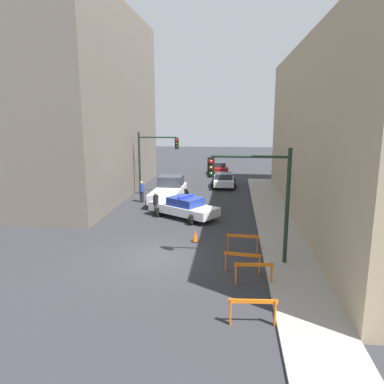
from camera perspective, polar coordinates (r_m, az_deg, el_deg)
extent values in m
plane|color=#2D2D33|center=(18.17, -5.24, -10.00)|extent=(120.00, 120.00, 0.00)
cube|color=#9E998E|center=(18.02, 14.79, -10.35)|extent=(2.40, 44.00, 0.12)
cube|color=#6B6056|center=(34.21, -21.10, 12.48)|extent=(14.00, 20.00, 15.10)
cylinder|color=black|center=(17.07, 14.31, -2.18)|extent=(0.18, 0.18, 5.20)
cylinder|color=black|center=(16.53, 8.84, 5.35)|extent=(3.40, 0.12, 0.12)
cube|color=black|center=(16.60, 2.90, 3.77)|extent=(0.30, 0.22, 0.90)
sphere|color=red|center=(16.42, 2.88, 4.63)|extent=(0.18, 0.18, 0.18)
sphere|color=#4C3D0C|center=(16.46, 2.87, 3.70)|extent=(0.18, 0.18, 0.18)
sphere|color=#0C4219|center=(16.50, 2.86, 2.77)|extent=(0.18, 0.18, 0.18)
cylinder|color=black|center=(32.00, -8.00, 4.35)|extent=(0.18, 0.18, 5.20)
cylinder|color=black|center=(31.43, -5.26, 8.31)|extent=(3.20, 0.12, 0.12)
cube|color=black|center=(31.19, -2.34, 7.40)|extent=(0.30, 0.22, 0.90)
sphere|color=red|center=(31.02, -2.38, 7.87)|extent=(0.18, 0.18, 0.18)
sphere|color=#4C3D0C|center=(31.04, -2.38, 7.38)|extent=(0.18, 0.18, 0.18)
sphere|color=#0C4219|center=(31.06, -2.37, 6.88)|extent=(0.18, 0.18, 0.18)
cube|color=white|center=(24.61, -1.32, -2.57)|extent=(4.95, 4.10, 0.55)
cube|color=navy|center=(24.37, -0.99, -1.42)|extent=(2.54, 2.44, 0.52)
cylinder|color=black|center=(25.03, -5.13, -3.02)|extent=(0.54, 0.67, 0.66)
cylinder|color=black|center=(26.23, -2.53, -2.28)|extent=(0.54, 0.67, 0.66)
cylinder|color=black|center=(23.16, 0.07, -4.21)|extent=(0.54, 0.67, 0.66)
cylinder|color=black|center=(24.45, 2.59, -3.34)|extent=(0.54, 0.67, 0.66)
cube|color=#2633BF|center=(24.29, -0.99, -0.69)|extent=(0.92, 1.27, 0.12)
cube|color=silver|center=(28.80, -3.65, -0.14)|extent=(2.19, 5.47, 0.70)
cube|color=#2D333D|center=(29.69, -3.23, 1.71)|extent=(1.90, 1.79, 0.80)
cylinder|color=black|center=(30.67, -4.67, -0.08)|extent=(0.81, 0.29, 0.80)
cylinder|color=black|center=(30.31, -1.28, -0.18)|extent=(0.81, 0.29, 0.80)
cylinder|color=black|center=(27.50, -6.24, -1.52)|extent=(0.81, 0.29, 0.80)
cylinder|color=black|center=(27.10, -2.47, -1.66)|extent=(0.81, 0.29, 0.80)
cube|color=silver|center=(35.06, 4.85, 1.73)|extent=(1.92, 4.35, 0.52)
cube|color=#232833|center=(34.81, 4.86, 2.48)|extent=(1.64, 1.85, 0.48)
cylinder|color=black|center=(36.43, 3.53, 1.72)|extent=(0.63, 0.24, 0.62)
cylinder|color=black|center=(36.43, 6.14, 1.67)|extent=(0.63, 0.24, 0.62)
cylinder|color=black|center=(33.81, 3.44, 0.91)|extent=(0.63, 0.24, 0.62)
cylinder|color=black|center=(33.81, 6.24, 0.87)|extent=(0.63, 0.24, 0.62)
cube|color=maroon|center=(42.94, 4.06, 3.63)|extent=(1.95, 4.36, 0.52)
cube|color=#232833|center=(42.70, 4.07, 4.26)|extent=(1.65, 1.86, 0.48)
cylinder|color=black|center=(44.31, 2.99, 3.56)|extent=(0.63, 0.24, 0.62)
cylinder|color=black|center=(44.30, 5.14, 3.53)|extent=(0.63, 0.24, 0.62)
cylinder|color=black|center=(41.68, 2.90, 3.03)|extent=(0.63, 0.24, 0.62)
cylinder|color=black|center=(41.67, 5.18, 2.99)|extent=(0.63, 0.24, 0.62)
cylinder|color=#474C66|center=(25.12, -5.50, -2.78)|extent=(0.39, 0.39, 0.82)
cylinder|color=black|center=(24.95, -5.54, -1.18)|extent=(0.50, 0.50, 0.62)
sphere|color=tan|center=(24.86, -5.55, -0.24)|extent=(0.31, 0.31, 0.22)
cylinder|color=black|center=(29.16, -7.65, -0.76)|extent=(0.29, 0.29, 0.82)
cylinder|color=navy|center=(29.01, -7.69, 0.63)|extent=(0.38, 0.38, 0.62)
sphere|color=tan|center=(28.93, -7.71, 1.44)|extent=(0.23, 0.23, 0.22)
cube|color=orange|center=(12.72, 9.30, -16.12)|extent=(1.60, 0.16, 0.14)
cube|color=orange|center=(12.83, 5.89, -17.67)|extent=(0.06, 0.16, 0.90)
cube|color=orange|center=(13.00, 12.54, -17.49)|extent=(0.06, 0.16, 0.90)
cube|color=orange|center=(15.45, 9.43, -10.87)|extent=(1.60, 0.21, 0.14)
cube|color=orange|center=(15.51, 6.69, -12.22)|extent=(0.07, 0.16, 0.90)
cube|color=orange|center=(15.72, 12.03, -12.07)|extent=(0.07, 0.16, 0.90)
cube|color=orange|center=(16.40, 7.71, -9.43)|extent=(1.59, 0.26, 0.14)
cube|color=orange|center=(16.62, 5.16, -10.48)|extent=(0.07, 0.17, 0.90)
cube|color=orange|center=(16.49, 10.20, -10.81)|extent=(0.07, 0.17, 0.90)
cube|color=orange|center=(18.73, 7.74, -6.67)|extent=(1.60, 0.14, 0.14)
cube|color=orange|center=(18.89, 5.50, -7.68)|extent=(0.06, 0.16, 0.90)
cube|color=orange|center=(18.85, 9.91, -7.85)|extent=(0.06, 0.16, 0.90)
cube|color=black|center=(20.27, 0.48, -7.53)|extent=(0.36, 0.36, 0.04)
cone|color=#F2600C|center=(20.16, 0.48, -6.65)|extent=(0.28, 0.28, 0.62)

